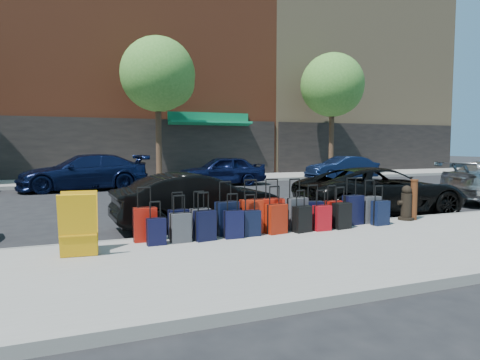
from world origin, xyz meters
name	(u,v)px	position (x,y,z in m)	size (l,w,h in m)	color
ground	(203,207)	(0.00, 0.00, 0.00)	(120.00, 120.00, 0.00)	black
sidewalk_near	(315,254)	(0.00, -6.50, 0.07)	(60.00, 4.00, 0.15)	gray
sidewalk_far	(148,180)	(0.00, 10.00, 0.07)	(60.00, 4.00, 0.15)	gray
curb_near	(265,232)	(0.00, -4.48, 0.07)	(60.00, 0.08, 0.15)	gray
curb_far	(155,183)	(0.00, 7.98, 0.07)	(60.00, 0.08, 0.15)	gray
building_center	(125,26)	(0.00, 17.99, 9.98)	(17.00, 12.85, 20.00)	brown
building_right	(326,59)	(16.00, 17.99, 8.98)	(15.00, 12.12, 18.00)	#8F7857
tree_center	(161,77)	(0.64, 9.50, 5.41)	(3.80, 3.80, 7.27)	black
tree_right	(334,87)	(11.14, 9.50, 5.41)	(3.80, 3.80, 7.27)	black
suitcase_front_0	(145,224)	(-2.57, -4.81, 0.46)	(0.42, 0.24, 1.00)	#951209
suitcase_front_1	(179,224)	(-1.94, -4.78, 0.43)	(0.39, 0.25, 0.88)	black
suitcase_front_2	(200,223)	(-1.53, -4.84, 0.43)	(0.39, 0.25, 0.89)	#3D3D42
suitcase_front_3	(227,218)	(-0.99, -4.84, 0.48)	(0.47, 0.30, 1.06)	black
suitcase_front_4	(252,216)	(-0.46, -4.85, 0.49)	(0.46, 0.28, 1.08)	#9F1C0A
suitcase_front_5	(273,215)	(0.02, -4.81, 0.49)	(0.48, 0.31, 1.07)	#A8180A
suitcase_front_6	(296,213)	(0.56, -4.84, 0.48)	(0.47, 0.29, 1.07)	#3F3E44
suitcase_front_7	(314,214)	(0.98, -4.84, 0.44)	(0.41, 0.27, 0.92)	black
suitcase_front_8	(333,213)	(1.48, -4.81, 0.43)	(0.39, 0.24, 0.89)	maroon
suitcase_front_9	(353,210)	(1.99, -4.83, 0.48)	(0.44, 0.26, 1.04)	black
suitcase_front_10	(371,210)	(2.49, -4.82, 0.46)	(0.42, 0.25, 0.98)	#3F3F44
suitcase_back_0	(156,231)	(-2.44, -5.17, 0.39)	(0.33, 0.20, 0.78)	black
suitcase_back_1	(180,228)	(-1.99, -5.12, 0.42)	(0.37, 0.23, 0.86)	#39393E
suitcase_back_2	(205,226)	(-1.53, -5.15, 0.43)	(0.41, 0.28, 0.90)	black
suitcase_back_3	(233,224)	(-0.97, -5.15, 0.42)	(0.36, 0.22, 0.85)	black
suitcase_back_4	(251,223)	(-0.58, -5.09, 0.40)	(0.34, 0.20, 0.81)	black
suitcase_back_5	(276,219)	(-0.03, -5.08, 0.45)	(0.43, 0.29, 0.95)	maroon
suitcase_back_6	(302,219)	(0.52, -5.14, 0.42)	(0.39, 0.27, 0.86)	black
suitcase_back_7	(322,218)	(0.98, -5.16, 0.41)	(0.36, 0.21, 0.84)	#A00A12
suitcase_back_8	(342,216)	(1.48, -5.14, 0.43)	(0.39, 0.26, 0.88)	black
suitcase_back_10	(380,213)	(2.51, -5.11, 0.42)	(0.38, 0.24, 0.88)	black
fire_hydrant	(406,204)	(3.53, -4.80, 0.53)	(0.42, 0.37, 0.82)	black
bollard	(414,199)	(3.69, -4.86, 0.64)	(0.18, 0.18, 0.96)	#38190C
display_rack	(79,225)	(-3.72, -5.45, 0.65)	(0.62, 0.67, 1.01)	orange
car_near_1	(197,201)	(-1.10, -3.15, 0.63)	(1.34, 3.84, 1.26)	black
car_near_2	(380,191)	(4.12, -3.18, 0.65)	(2.16, 4.69, 1.30)	black
car_far_1	(84,172)	(-3.27, 6.61, 0.76)	(2.14, 5.26, 1.53)	#0C1435
car_far_2	(222,171)	(2.91, 6.59, 0.70)	(1.66, 4.13, 1.41)	black
car_far_3	(342,168)	(9.93, 6.83, 0.66)	(1.39, 3.98, 1.31)	#0C1938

